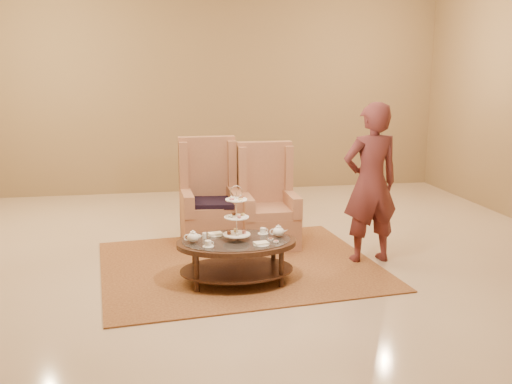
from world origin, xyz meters
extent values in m
plane|color=beige|center=(0.00, 0.00, 0.00)|extent=(8.00, 8.00, 0.00)
cube|color=white|center=(0.00, 0.00, 0.00)|extent=(8.00, 8.00, 0.02)
cube|color=#947951|center=(0.00, 4.00, 1.75)|extent=(8.00, 0.04, 3.50)
cube|color=#A06D39|center=(-0.08, 0.07, 0.01)|extent=(3.07, 2.64, 0.02)
cylinder|color=black|center=(-0.58, -0.61, 0.19)|extent=(0.05, 0.05, 0.38)
cylinder|color=black|center=(0.22, -0.63, 0.19)|extent=(0.05, 0.05, 0.38)
cylinder|color=black|center=(-0.57, -0.19, 0.19)|extent=(0.05, 0.05, 0.38)
cylinder|color=black|center=(0.24, -0.21, 0.19)|extent=(0.05, 0.05, 0.38)
cylinder|color=silver|center=(-0.17, -0.41, 0.68)|extent=(0.01, 0.01, 0.48)
torus|color=silver|center=(-0.17, -0.41, 0.91)|extent=(0.12, 0.01, 0.12)
cylinder|color=white|center=(-0.17, -0.41, 0.49)|extent=(0.28, 0.28, 0.01)
cylinder|color=white|center=(-0.17, -0.41, 0.67)|extent=(0.25, 0.25, 0.01)
cylinder|color=white|center=(-0.17, -0.41, 0.84)|extent=(0.22, 0.22, 0.01)
cylinder|color=#B1635B|center=(-0.10, -0.41, 0.51)|extent=(0.04, 0.04, 0.03)
cylinder|color=tan|center=(-0.17, -0.34, 0.51)|extent=(0.04, 0.04, 0.03)
cylinder|color=brown|center=(-0.25, -0.41, 0.51)|extent=(0.04, 0.04, 0.03)
cylinder|color=beige|center=(-0.17, -0.48, 0.51)|extent=(0.04, 0.04, 0.03)
ellipsoid|color=tan|center=(-0.11, -0.39, 0.68)|extent=(0.04, 0.04, 0.03)
ellipsoid|color=brown|center=(-0.19, -0.35, 0.68)|extent=(0.04, 0.04, 0.03)
ellipsoid|color=beige|center=(-0.24, -0.43, 0.68)|extent=(0.04, 0.04, 0.03)
ellipsoid|color=#B1635B|center=(-0.15, -0.47, 0.68)|extent=(0.04, 0.04, 0.03)
cube|color=brown|center=(-0.12, -0.38, 0.85)|extent=(0.04, 0.03, 0.02)
cube|color=beige|center=(-0.20, -0.36, 0.85)|extent=(0.04, 0.03, 0.02)
cube|color=#B1635B|center=(-0.22, -0.44, 0.85)|extent=(0.04, 0.03, 0.02)
cube|color=tan|center=(-0.14, -0.46, 0.85)|extent=(0.04, 0.03, 0.02)
ellipsoid|color=white|center=(-0.59, -0.42, 0.49)|extent=(0.12, 0.12, 0.09)
cylinder|color=white|center=(-0.59, -0.42, 0.54)|extent=(0.06, 0.06, 0.01)
sphere|color=white|center=(-0.59, -0.42, 0.55)|extent=(0.02, 0.02, 0.02)
cone|color=white|center=(-0.52, -0.42, 0.49)|extent=(0.07, 0.02, 0.05)
torus|color=white|center=(-0.65, -0.42, 0.49)|extent=(0.07, 0.01, 0.07)
ellipsoid|color=white|center=(0.25, -0.37, 0.49)|extent=(0.12, 0.12, 0.09)
cylinder|color=white|center=(0.25, -0.37, 0.54)|extent=(0.06, 0.06, 0.01)
sphere|color=white|center=(0.25, -0.37, 0.55)|extent=(0.02, 0.02, 0.02)
cone|color=white|center=(0.32, -0.38, 0.49)|extent=(0.07, 0.02, 0.05)
torus|color=white|center=(0.19, -0.37, 0.49)|extent=(0.07, 0.01, 0.07)
cylinder|color=white|center=(-0.46, -0.58, 0.44)|extent=(0.11, 0.11, 0.01)
cylinder|color=white|center=(-0.46, -0.58, 0.47)|extent=(0.06, 0.06, 0.05)
torus|color=white|center=(-0.43, -0.58, 0.47)|extent=(0.03, 0.01, 0.03)
cylinder|color=white|center=(0.12, -0.25, 0.44)|extent=(0.11, 0.11, 0.01)
cylinder|color=white|center=(0.12, -0.25, 0.47)|extent=(0.06, 0.06, 0.05)
torus|color=white|center=(0.16, -0.25, 0.47)|extent=(0.03, 0.01, 0.03)
cylinder|color=white|center=(-0.36, -0.21, 0.44)|extent=(0.16, 0.16, 0.01)
cube|color=#F2E9CC|center=(-0.36, -0.21, 0.45)|extent=(0.15, 0.12, 0.02)
cylinder|color=white|center=(0.03, -0.61, 0.44)|extent=(0.16, 0.16, 0.01)
cube|color=#F2E9CC|center=(0.03, -0.61, 0.45)|extent=(0.15, 0.12, 0.02)
cylinder|color=white|center=(-0.48, -0.31, 0.46)|extent=(0.04, 0.04, 0.06)
cylinder|color=white|center=(0.19, -0.56, 0.44)|extent=(0.06, 0.06, 0.01)
cylinder|color=#B1635B|center=(0.19, -0.56, 0.45)|extent=(0.04, 0.04, 0.01)
cylinder|color=white|center=(0.15, -0.47, 0.44)|extent=(0.06, 0.06, 0.01)
cylinder|color=brown|center=(0.15, -0.47, 0.45)|extent=(0.04, 0.04, 0.01)
cylinder|color=white|center=(-0.53, -0.23, 0.44)|extent=(0.06, 0.06, 0.01)
cylinder|color=beige|center=(-0.53, -0.23, 0.45)|extent=(0.04, 0.04, 0.01)
cube|color=#B27654|center=(-0.29, 0.90, 0.20)|extent=(0.70, 0.70, 0.41)
cube|color=#B27654|center=(-0.29, 0.85, 0.46)|extent=(0.60, 0.60, 0.10)
cube|color=#B27654|center=(-0.30, 1.18, 0.63)|extent=(0.68, 0.16, 1.26)
cube|color=#B27654|center=(-0.59, 1.13, 0.92)|extent=(0.10, 0.22, 0.58)
cube|color=#B27654|center=(-0.01, 1.15, 0.92)|extent=(0.10, 0.22, 0.58)
cube|color=#B27654|center=(-0.57, 0.84, 0.53)|extent=(0.14, 0.62, 0.25)
cube|color=#B27654|center=(-0.01, 0.86, 0.53)|extent=(0.14, 0.62, 0.25)
cube|color=black|center=(-0.29, 0.82, 0.52)|extent=(0.58, 0.54, 0.06)
cube|color=#B27654|center=(0.37, 0.70, 0.20)|extent=(0.66, 0.66, 0.39)
cube|color=#B27654|center=(0.37, 0.65, 0.44)|extent=(0.56, 0.56, 0.09)
cube|color=#B27654|center=(0.37, 0.97, 0.61)|extent=(0.65, 0.13, 1.21)
cube|color=#B27654|center=(0.09, 0.94, 0.89)|extent=(0.09, 0.21, 0.56)
cube|color=#B27654|center=(0.65, 0.93, 0.89)|extent=(0.09, 0.21, 0.56)
cube|color=#B27654|center=(0.10, 0.66, 0.51)|extent=(0.11, 0.59, 0.24)
cube|color=#B27654|center=(0.64, 0.65, 0.51)|extent=(0.11, 0.59, 0.24)
imported|color=#5B2727|center=(1.33, -0.02, 0.86)|extent=(0.67, 0.47, 1.73)
camera|label=1|loc=(-0.93, -5.65, 2.05)|focal=40.00mm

